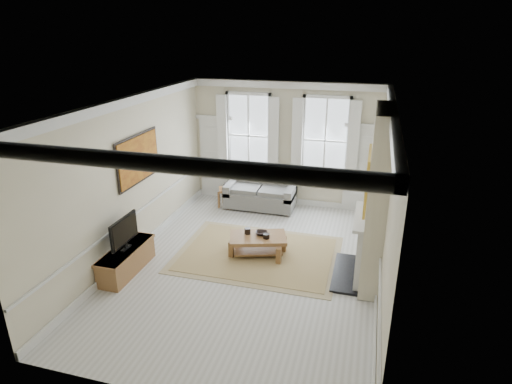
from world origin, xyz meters
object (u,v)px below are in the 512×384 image
(tv_stand, at_px, (127,260))
(sofa, at_px, (261,195))
(side_table, at_px, (227,192))
(coffee_table, at_px, (258,239))

(tv_stand, bearing_deg, sofa, 66.25)
(side_table, relative_size, coffee_table, 0.41)
(sofa, xyz_separation_m, tv_stand, (-1.76, -4.00, -0.10))
(sofa, distance_m, coffee_table, 2.69)
(sofa, relative_size, tv_stand, 1.28)
(side_table, xyz_separation_m, coffee_table, (1.55, -2.41, -0.05))
(sofa, xyz_separation_m, coffee_table, (0.63, -2.62, 0.01))
(sofa, height_order, side_table, sofa)
(sofa, bearing_deg, side_table, -167.38)
(sofa, height_order, tv_stand, sofa)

